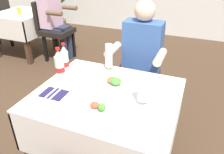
{
  "coord_description": "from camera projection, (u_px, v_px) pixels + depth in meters",
  "views": [
    {
      "loc": [
        0.57,
        -1.13,
        1.6
      ],
      "look_at": [
        0.04,
        0.18,
        0.82
      ],
      "focal_mm": 35.67,
      "sensor_mm": 36.0,
      "label": 1
    }
  ],
  "objects": [
    {
      "name": "seated_diner_far",
      "position": [
        140.0,
        60.0,
        2.15
      ],
      "size": [
        0.5,
        0.46,
        1.26
      ],
      "color": "#282D42",
      "rests_on": "ground"
    },
    {
      "name": "plate_far_diner",
      "position": [
        115.0,
        83.0,
        1.67
      ],
      "size": [
        0.26,
        0.26,
        0.06
      ],
      "color": "white",
      "rests_on": "main_dining_table"
    },
    {
      "name": "background_dining_table",
      "position": [
        23.0,
        23.0,
        3.86
      ],
      "size": [
        0.82,
        0.85,
        0.74
      ],
      "color": "white",
      "rests_on": "ground"
    },
    {
      "name": "main_dining_table",
      "position": [
        107.0,
        113.0,
        1.66
      ],
      "size": [
        1.0,
        0.85,
        0.74
      ],
      "color": "white",
      "rests_on": "ground"
    },
    {
      "name": "chair_far_diner_seat",
      "position": [
        138.0,
        69.0,
        2.33
      ],
      "size": [
        0.44,
        0.5,
        0.97
      ],
      "color": "#4C2319",
      "rests_on": "ground"
    },
    {
      "name": "napkin_cutlery_set",
      "position": [
        54.0,
        93.0,
        1.56
      ],
      "size": [
        0.17,
        0.19,
        0.01
      ],
      "color": "#231E4C",
      "rests_on": "main_dining_table"
    },
    {
      "name": "cola_bottle_primary",
      "position": [
        65.0,
        60.0,
        1.79
      ],
      "size": [
        0.06,
        0.06,
        0.26
      ],
      "color": "silver",
      "rests_on": "main_dining_table"
    },
    {
      "name": "beer_glass_middle",
      "position": [
        144.0,
        90.0,
        1.41
      ],
      "size": [
        0.07,
        0.07,
        0.22
      ],
      "color": "white",
      "rests_on": "main_dining_table"
    },
    {
      "name": "plate_near_camera",
      "position": [
        96.0,
        109.0,
        1.39
      ],
      "size": [
        0.25,
        0.25,
        0.07
      ],
      "color": "white",
      "rests_on": "main_dining_table"
    },
    {
      "name": "background_chair_right",
      "position": [
        53.0,
        27.0,
        3.66
      ],
      "size": [
        0.5,
        0.44,
        0.97
      ],
      "color": "black",
      "rests_on": "ground"
    },
    {
      "name": "background_patron",
      "position": [
        54.0,
        18.0,
        3.57
      ],
      "size": [
        0.46,
        0.5,
        1.26
      ],
      "color": "#282D42",
      "rests_on": "ground"
    },
    {
      "name": "background_table_tumbler",
      "position": [
        19.0,
        11.0,
        3.62
      ],
      "size": [
        0.06,
        0.06,
        0.11
      ],
      "primitive_type": "cylinder",
      "color": "gold",
      "rests_on": "background_dining_table"
    },
    {
      "name": "cola_bottle_secondary",
      "position": [
        60.0,
        66.0,
        1.71
      ],
      "size": [
        0.07,
        0.07,
        0.26
      ],
      "color": "silver",
      "rests_on": "main_dining_table"
    },
    {
      "name": "beer_glass_left",
      "position": [
        109.0,
        57.0,
        1.84
      ],
      "size": [
        0.07,
        0.07,
        0.23
      ],
      "color": "white",
      "rests_on": "main_dining_table"
    }
  ]
}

